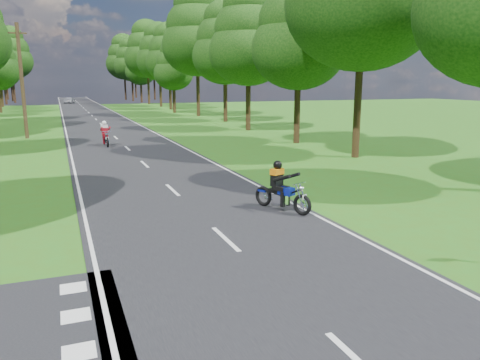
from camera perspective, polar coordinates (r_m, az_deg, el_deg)
name	(u,v)px	position (r m, az deg, el deg)	size (l,w,h in m)	color
ground	(256,267)	(10.51, 1.92, -10.61)	(160.00, 160.00, 0.00)	#335F15
main_road	(92,116)	(59.18, -17.60, 7.48)	(7.00, 140.00, 0.02)	black
road_markings	(92,117)	(57.31, -17.61, 7.37)	(7.40, 140.00, 0.01)	silver
treeline	(94,50)	(69.31, -17.42, 14.90)	(40.00, 115.35, 14.78)	black
telegraph_pole	(22,81)	(36.98, -25.05, 10.90)	(1.20, 0.26, 8.00)	#382616
rider_near_blue	(282,186)	(14.74, 5.19, -0.73)	(0.63, 1.90, 1.58)	#0D1C98
rider_far_red	(105,133)	(30.91, -16.11, 5.48)	(0.63, 1.89, 1.57)	#A70C17
distant_car	(69,100)	(93.65, -20.09, 9.14)	(1.45, 3.59, 1.22)	#B5B7BC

